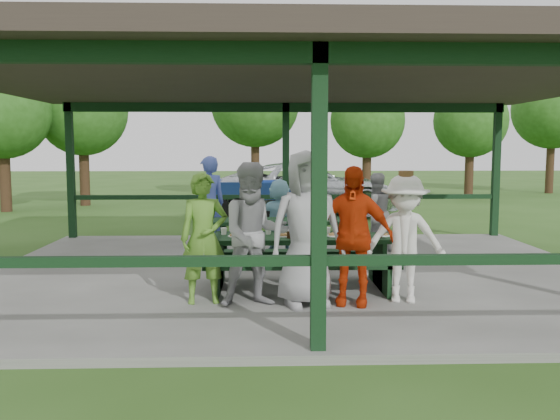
{
  "coord_description": "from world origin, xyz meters",
  "views": [
    {
      "loc": [
        -0.57,
        -9.54,
        2.11
      ],
      "look_at": [
        -0.27,
        -0.3,
        1.13
      ],
      "focal_mm": 38.0,
      "sensor_mm": 36.0,
      "label": 1
    }
  ],
  "objects_px": {
    "contestant_grey_mid": "(306,229)",
    "spectator_lblue": "(279,216)",
    "picnic_table_near": "(300,255)",
    "contestant_red": "(352,236)",
    "picnic_table_far": "(284,235)",
    "contestant_grey_left": "(254,235)",
    "spectator_grey": "(375,212)",
    "contestant_white_fedora": "(405,239)",
    "spectator_blue": "(209,203)",
    "pickup_truck": "(308,188)",
    "contestant_green": "(204,238)",
    "farm_trailer": "(253,200)"
  },
  "relations": [
    {
      "from": "picnic_table_far",
      "to": "spectator_blue",
      "type": "xyz_separation_m",
      "value": [
        -1.43,
        1.26,
        0.45
      ]
    },
    {
      "from": "contestant_red",
      "to": "contestant_white_fedora",
      "type": "bearing_deg",
      "value": 23.67
    },
    {
      "from": "spectator_blue",
      "to": "farm_trailer",
      "type": "distance_m",
      "value": 5.34
    },
    {
      "from": "pickup_truck",
      "to": "picnic_table_far",
      "type": "bearing_deg",
      "value": 175.91
    },
    {
      "from": "contestant_red",
      "to": "spectator_grey",
      "type": "distance_m",
      "value": 4.04
    },
    {
      "from": "picnic_table_far",
      "to": "contestant_grey_left",
      "type": "relative_size",
      "value": 1.37
    },
    {
      "from": "picnic_table_far",
      "to": "contestant_green",
      "type": "height_order",
      "value": "contestant_green"
    },
    {
      "from": "picnic_table_far",
      "to": "contestant_white_fedora",
      "type": "xyz_separation_m",
      "value": [
        1.46,
        -2.8,
        0.36
      ]
    },
    {
      "from": "picnic_table_far",
      "to": "contestant_grey_mid",
      "type": "height_order",
      "value": "contestant_grey_mid"
    },
    {
      "from": "spectator_lblue",
      "to": "picnic_table_near",
      "type": "bearing_deg",
      "value": 90.78
    },
    {
      "from": "contestant_red",
      "to": "contestant_grey_mid",
      "type": "bearing_deg",
      "value": -160.65
    },
    {
      "from": "contestant_grey_mid",
      "to": "spectator_lblue",
      "type": "relative_size",
      "value": 1.38
    },
    {
      "from": "contestant_grey_left",
      "to": "pickup_truck",
      "type": "relative_size",
      "value": 0.31
    },
    {
      "from": "contestant_green",
      "to": "spectator_grey",
      "type": "xyz_separation_m",
      "value": [
        2.95,
        3.75,
        -0.08
      ]
    },
    {
      "from": "contestant_grey_left",
      "to": "spectator_blue",
      "type": "xyz_separation_m",
      "value": [
        -0.94,
        4.18,
        0.01
      ]
    },
    {
      "from": "contestant_white_fedora",
      "to": "pickup_truck",
      "type": "bearing_deg",
      "value": 104.86
    },
    {
      "from": "contestant_white_fedora",
      "to": "spectator_lblue",
      "type": "xyz_separation_m",
      "value": [
        -1.52,
        3.58,
        -0.12
      ]
    },
    {
      "from": "picnic_table_near",
      "to": "spectator_blue",
      "type": "relative_size",
      "value": 1.44
    },
    {
      "from": "contestant_green",
      "to": "pickup_truck",
      "type": "relative_size",
      "value": 0.28
    },
    {
      "from": "contestant_grey_mid",
      "to": "spectator_blue",
      "type": "relative_size",
      "value": 1.07
    },
    {
      "from": "picnic_table_near",
      "to": "contestant_grey_mid",
      "type": "distance_m",
      "value": 1.07
    },
    {
      "from": "contestant_white_fedora",
      "to": "picnic_table_far",
      "type": "bearing_deg",
      "value": 130.5
    },
    {
      "from": "spectator_lblue",
      "to": "contestant_green",
      "type": "bearing_deg",
      "value": 69.49
    },
    {
      "from": "contestant_green",
      "to": "pickup_truck",
      "type": "height_order",
      "value": "contestant_green"
    },
    {
      "from": "contestant_red",
      "to": "spectator_grey",
      "type": "relative_size",
      "value": 1.17
    },
    {
      "from": "contestant_green",
      "to": "contestant_grey_mid",
      "type": "height_order",
      "value": "contestant_grey_mid"
    },
    {
      "from": "contestant_green",
      "to": "contestant_grey_mid",
      "type": "distance_m",
      "value": 1.33
    },
    {
      "from": "picnic_table_near",
      "to": "spectator_grey",
      "type": "height_order",
      "value": "spectator_grey"
    },
    {
      "from": "spectator_lblue",
      "to": "contestant_grey_mid",
      "type": "bearing_deg",
      "value": 90.0
    },
    {
      "from": "picnic_table_near",
      "to": "farm_trailer",
      "type": "relative_size",
      "value": 0.73
    },
    {
      "from": "picnic_table_near",
      "to": "contestant_red",
      "type": "relative_size",
      "value": 1.49
    },
    {
      "from": "contestant_red",
      "to": "spectator_lblue",
      "type": "bearing_deg",
      "value": 117.69
    },
    {
      "from": "pickup_truck",
      "to": "contestant_green",
      "type": "bearing_deg",
      "value": 171.98
    },
    {
      "from": "pickup_truck",
      "to": "spectator_grey",
      "type": "bearing_deg",
      "value": -171.07
    },
    {
      "from": "contestant_white_fedora",
      "to": "spectator_blue",
      "type": "relative_size",
      "value": 0.93
    },
    {
      "from": "contestant_white_fedora",
      "to": "pickup_truck",
      "type": "height_order",
      "value": "contestant_white_fedora"
    },
    {
      "from": "contestant_white_fedora",
      "to": "contestant_grey_left",
      "type": "bearing_deg",
      "value": -163.33
    },
    {
      "from": "spectator_grey",
      "to": "pickup_truck",
      "type": "xyz_separation_m",
      "value": [
        -0.72,
        7.35,
        -0.04
      ]
    },
    {
      "from": "picnic_table_near",
      "to": "contestant_grey_mid",
      "type": "bearing_deg",
      "value": -88.83
    },
    {
      "from": "contestant_white_fedora",
      "to": "spectator_blue",
      "type": "height_order",
      "value": "spectator_blue"
    },
    {
      "from": "contestant_grey_mid",
      "to": "pickup_truck",
      "type": "relative_size",
      "value": 0.33
    },
    {
      "from": "farm_trailer",
      "to": "contestant_red",
      "type": "bearing_deg",
      "value": -70.33
    },
    {
      "from": "picnic_table_far",
      "to": "contestant_grey_left",
      "type": "distance_m",
      "value": 3.0
    },
    {
      "from": "contestant_red",
      "to": "pickup_truck",
      "type": "distance_m",
      "value": 11.25
    },
    {
      "from": "farm_trailer",
      "to": "pickup_truck",
      "type": "bearing_deg",
      "value": 58.32
    },
    {
      "from": "contestant_grey_left",
      "to": "pickup_truck",
      "type": "distance_m",
      "value": 11.38
    },
    {
      "from": "contestant_green",
      "to": "spectator_lblue",
      "type": "relative_size",
      "value": 1.18
    },
    {
      "from": "spectator_grey",
      "to": "contestant_grey_left",
      "type": "bearing_deg",
      "value": 45.0
    },
    {
      "from": "spectator_lblue",
      "to": "spectator_blue",
      "type": "bearing_deg",
      "value": -22.5
    },
    {
      "from": "picnic_table_far",
      "to": "contestant_grey_mid",
      "type": "distance_m",
      "value": 2.99
    }
  ]
}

